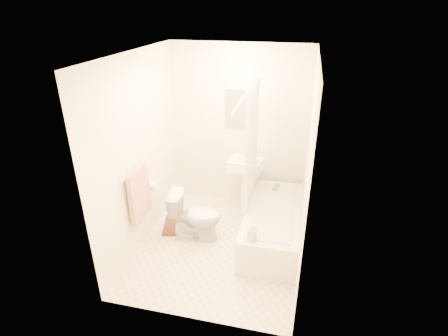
% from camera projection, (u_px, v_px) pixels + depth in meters
% --- Properties ---
extents(floor, '(2.40, 2.40, 0.00)m').
position_uv_depth(floor, '(220.00, 245.00, 4.57)').
color(floor, beige).
rests_on(floor, ground).
extents(ceiling, '(2.40, 2.40, 0.00)m').
position_uv_depth(ceiling, '(218.00, 54.00, 3.53)').
color(ceiling, white).
rests_on(ceiling, ground).
extents(wall_back, '(2.00, 0.02, 2.40)m').
position_uv_depth(wall_back, '(239.00, 128.00, 5.10)').
color(wall_back, beige).
rests_on(wall_back, ground).
extents(wall_left, '(0.02, 2.40, 2.40)m').
position_uv_depth(wall_left, '(140.00, 154.00, 4.25)').
color(wall_left, beige).
rests_on(wall_left, ground).
extents(wall_right, '(0.02, 2.40, 2.40)m').
position_uv_depth(wall_right, '(307.00, 170.00, 3.84)').
color(wall_right, beige).
rests_on(wall_right, ground).
extents(mirror, '(0.40, 0.03, 0.55)m').
position_uv_depth(mirror, '(239.00, 109.00, 4.95)').
color(mirror, white).
rests_on(mirror, wall_back).
extents(curtain_rod, '(0.03, 1.70, 0.03)m').
position_uv_depth(curtain_rod, '(248.00, 92.00, 3.73)').
color(curtain_rod, silver).
rests_on(curtain_rod, wall_back).
extents(shower_curtain, '(0.04, 0.80, 1.55)m').
position_uv_depth(shower_curtain, '(252.00, 146.00, 4.42)').
color(shower_curtain, silver).
rests_on(shower_curtain, curtain_rod).
extents(towel_bar, '(0.02, 0.60, 0.02)m').
position_uv_depth(towel_bar, '(134.00, 170.00, 4.07)').
color(towel_bar, silver).
rests_on(towel_bar, wall_left).
extents(towel, '(0.06, 0.45, 0.66)m').
position_uv_depth(towel, '(139.00, 194.00, 4.20)').
color(towel, '#CC7266').
rests_on(towel, towel_bar).
extents(toilet_paper, '(0.11, 0.12, 0.12)m').
position_uv_depth(toilet_paper, '(153.00, 186.00, 4.56)').
color(toilet_paper, white).
rests_on(toilet_paper, wall_left).
extents(toilet, '(0.71, 0.45, 0.66)m').
position_uv_depth(toilet, '(195.00, 216.00, 4.58)').
color(toilet, silver).
rests_on(toilet, floor).
extents(sink, '(0.51, 0.44, 0.90)m').
position_uv_depth(sink, '(246.00, 182.00, 5.17)').
color(sink, white).
rests_on(sink, floor).
extents(bathtub, '(0.70, 1.59, 0.45)m').
position_uv_depth(bathtub, '(273.00, 224.00, 4.60)').
color(bathtub, white).
rests_on(bathtub, floor).
extents(bath_mat, '(0.76, 0.64, 0.02)m').
position_uv_depth(bath_mat, '(187.00, 225.00, 4.96)').
color(bath_mat, '#522A22').
rests_on(bath_mat, floor).
extents(soap_bottle, '(0.10, 0.10, 0.21)m').
position_uv_depth(soap_bottle, '(252.00, 232.00, 3.91)').
color(soap_bottle, silver).
rests_on(soap_bottle, bathtub).
extents(scrub_brush, '(0.09, 0.19, 0.04)m').
position_uv_depth(scrub_brush, '(276.00, 187.00, 5.01)').
color(scrub_brush, green).
rests_on(scrub_brush, bathtub).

